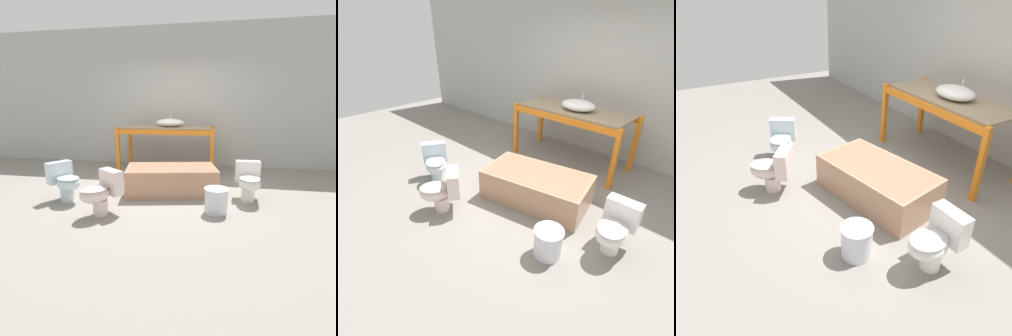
% 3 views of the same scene
% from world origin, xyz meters
% --- Properties ---
extents(ground_plane, '(12.00, 12.00, 0.00)m').
position_xyz_m(ground_plane, '(0.00, 0.00, 0.00)').
color(ground_plane, gray).
extents(warehouse_wall_rear, '(10.80, 0.08, 3.20)m').
position_xyz_m(warehouse_wall_rear, '(0.00, 2.06, 1.60)').
color(warehouse_wall_rear, '#ADADA8').
rests_on(warehouse_wall_rear, ground_plane).
extents(shelving_rack, '(2.03, 0.87, 0.99)m').
position_xyz_m(shelving_rack, '(-0.14, 1.30, 0.85)').
color(shelving_rack, orange).
rests_on(shelving_rack, ground_plane).
extents(sink_basin, '(0.59, 0.43, 0.26)m').
position_xyz_m(sink_basin, '(-0.07, 1.28, 1.07)').
color(sink_basin, white).
rests_on(sink_basin, shelving_rack).
extents(bathtub_main, '(1.60, 1.06, 0.44)m').
position_xyz_m(bathtub_main, '(0.19, -0.12, 0.25)').
color(bathtub_main, tan).
rests_on(bathtub_main, ground_plane).
extents(toilet_near, '(0.59, 0.63, 0.59)m').
position_xyz_m(toilet_near, '(-0.58, -1.20, 0.32)').
color(toilet_near, silver).
rests_on(toilet_near, ground_plane).
extents(toilet_far, '(0.38, 0.54, 0.59)m').
position_xyz_m(toilet_far, '(1.42, -0.30, 0.32)').
color(toilet_far, white).
rests_on(toilet_far, ground_plane).
extents(toilet_extra, '(0.63, 0.57, 0.59)m').
position_xyz_m(toilet_extra, '(-1.33, -0.80, 0.32)').
color(toilet_extra, silver).
rests_on(toilet_extra, ground_plane).
extents(bucket_white, '(0.33, 0.33, 0.34)m').
position_xyz_m(bucket_white, '(0.93, -0.86, 0.18)').
color(bucket_white, silver).
rests_on(bucket_white, ground_plane).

